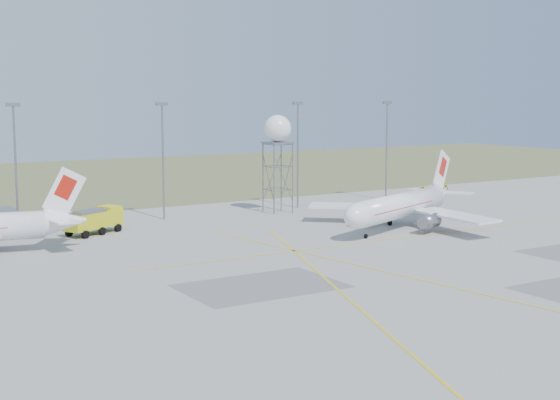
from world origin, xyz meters
TOP-DOWN VIEW (x-y plane):
  - ground at (0.00, 0.00)m, footprint 400.00×400.00m
  - grass_strip at (0.00, 140.00)m, footprint 400.00×120.00m
  - mast_a at (-35.00, 66.00)m, footprint 2.20×0.50m
  - mast_b at (-10.00, 66.00)m, footprint 2.20×0.50m
  - mast_c at (18.00, 66.00)m, footprint 2.20×0.50m
  - mast_d at (40.00, 66.00)m, footprint 2.20×0.50m
  - taxi_sign_near at (55.60, 72.00)m, footprint 1.60×0.17m
  - taxi_sign_far at (62.60, 72.00)m, footprint 1.60×0.17m
  - airliner_main at (19.41, 36.94)m, footprint 34.04×31.85m
  - radar_tower at (11.42, 62.67)m, footprint 5.00×5.00m
  - fire_truck at (-25.03, 58.24)m, footprint 10.50×7.61m

SIDE VIEW (x-z plane):
  - ground at x=0.00m, z-range 0.00..0.00m
  - grass_strip at x=0.00m, z-range 0.00..0.03m
  - taxi_sign_near at x=55.60m, z-range 0.29..1.49m
  - taxi_sign_far at x=62.60m, z-range 0.29..1.49m
  - fire_truck at x=-25.03m, z-range -0.08..3.95m
  - airliner_main at x=19.41m, z-range -2.33..9.72m
  - radar_tower at x=11.42m, z-range 1.11..19.22m
  - mast_a at x=-35.00m, z-range 1.82..22.32m
  - mast_b at x=-10.00m, z-range 1.82..22.32m
  - mast_c at x=18.00m, z-range 1.82..22.32m
  - mast_d at x=40.00m, z-range 1.82..22.32m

